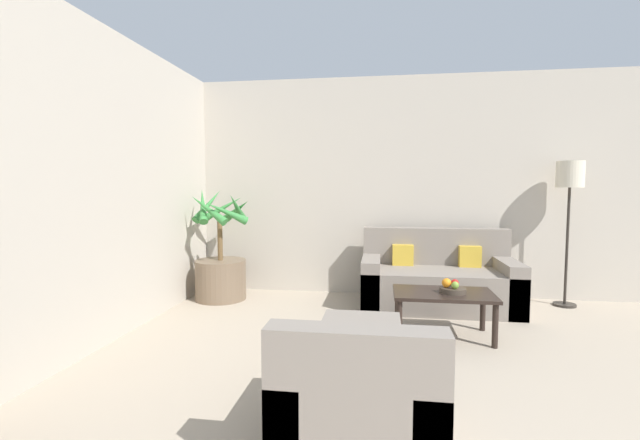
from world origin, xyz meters
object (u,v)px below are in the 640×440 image
object	(u,v)px
floor_lamp	(570,185)
fruit_bowl	(453,290)
apple_red	(455,283)
apple_green	(455,285)
potted_palm	(221,267)
orange_fruit	(447,283)
armchair	(359,404)
ottoman	(361,350)
coffee_table	(443,298)
sofa_loveseat	(437,282)

from	to	relation	value
floor_lamp	fruit_bowl	size ratio (longest dim) A/B	7.13
apple_red	apple_green	xyz separation A→B (m)	(-0.01, -0.08, -0.00)
potted_palm	floor_lamp	bearing A→B (deg)	4.00
fruit_bowl	orange_fruit	world-z (taller)	orange_fruit
orange_fruit	armchair	xyz separation A→B (m)	(-0.68, -1.77, -0.25)
floor_lamp	ottoman	size ratio (longest dim) A/B	2.97
coffee_table	apple_red	bearing A→B (deg)	8.80
ottoman	fruit_bowl	bearing A→B (deg)	50.97
sofa_loveseat	floor_lamp	xyz separation A→B (m)	(1.44, 0.25, 1.08)
coffee_table	fruit_bowl	bearing A→B (deg)	-12.02
apple_green	ottoman	xyz separation A→B (m)	(-0.78, -0.90, -0.28)
coffee_table	ottoman	xyz separation A→B (m)	(-0.69, -0.96, -0.14)
fruit_bowl	apple_green	distance (m)	0.07
apple_red	sofa_loveseat	bearing A→B (deg)	91.64
potted_palm	floor_lamp	xyz separation A→B (m)	(3.97, 0.28, 0.98)
floor_lamp	fruit_bowl	bearing A→B (deg)	-138.96
armchair	ottoman	size ratio (longest dim) A/B	1.57
armchair	floor_lamp	bearing A→B (deg)	54.30
apple_red	ottoman	bearing A→B (deg)	-128.87
potted_palm	orange_fruit	bearing A→B (deg)	-21.41
armchair	ottoman	world-z (taller)	armchair
apple_green	apple_red	bearing A→B (deg)	83.04
apple_green	armchair	world-z (taller)	armchair
fruit_bowl	orange_fruit	distance (m)	0.09
fruit_bowl	armchair	world-z (taller)	armchair
potted_palm	ottoman	world-z (taller)	potted_palm
apple_green	armchair	xyz separation A→B (m)	(-0.75, -1.72, -0.24)
apple_green	orange_fruit	bearing A→B (deg)	145.15
apple_green	ottoman	world-z (taller)	apple_green
floor_lamp	orange_fruit	size ratio (longest dim) A/B	19.80
floor_lamp	ottoman	xyz separation A→B (m)	(-2.20, -2.20, -1.17)
sofa_loveseat	fruit_bowl	bearing A→B (deg)	-89.65
potted_palm	apple_green	world-z (taller)	potted_palm
sofa_loveseat	apple_red	world-z (taller)	sofa_loveseat
fruit_bowl	apple_red	world-z (taller)	apple_red
potted_palm	orange_fruit	distance (m)	2.67
floor_lamp	armchair	distance (m)	3.88
coffee_table	ottoman	distance (m)	1.19
fruit_bowl	sofa_loveseat	bearing A→B (deg)	90.35
fruit_bowl	apple_green	bearing A→B (deg)	-76.19
sofa_loveseat	armchair	distance (m)	2.86
orange_fruit	armchair	size ratio (longest dim) A/B	0.10
apple_red	armchair	xyz separation A→B (m)	(-0.75, -1.80, -0.24)
potted_palm	coffee_table	size ratio (longest dim) A/B	1.54
floor_lamp	coffee_table	size ratio (longest dim) A/B	1.86
floor_lamp	fruit_bowl	distance (m)	2.12
orange_fruit	ottoman	size ratio (longest dim) A/B	0.15
apple_red	orange_fruit	bearing A→B (deg)	-156.56
potted_palm	apple_green	size ratio (longest dim) A/B	20.73
sofa_loveseat	orange_fruit	bearing A→B (deg)	-92.81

